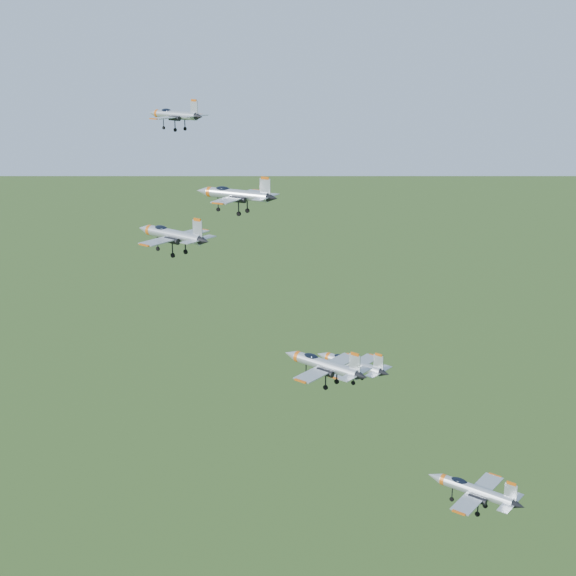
% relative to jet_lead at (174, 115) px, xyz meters
% --- Properties ---
extents(jet_lead, '(10.91, 9.22, 2.94)m').
position_rel_jet_lead_xyz_m(jet_lead, '(0.00, 0.00, 0.00)').
color(jet_lead, '#A7ADB3').
extents(jet_left_high, '(12.17, 10.04, 3.25)m').
position_rel_jet_lead_xyz_m(jet_left_high, '(15.34, -10.44, -8.65)').
color(jet_left_high, '#A7ADB3').
extents(jet_right_high, '(10.87, 9.18, 2.93)m').
position_rel_jet_lead_xyz_m(jet_right_high, '(16.51, -27.37, -10.17)').
color(jet_right_high, '#A7ADB3').
extents(jet_left_low, '(11.18, 9.46, 3.02)m').
position_rel_jet_lead_xyz_m(jet_left_low, '(31.42, -9.54, -29.70)').
color(jet_left_low, '#A7ADB3').
extents(jet_right_low, '(11.69, 9.91, 3.16)m').
position_rel_jet_lead_xyz_m(jet_right_low, '(32.34, -21.37, -25.15)').
color(jet_right_low, '#A7ADB3').
extents(jet_trail, '(12.34, 10.40, 3.32)m').
position_rel_jet_lead_xyz_m(jet_trail, '(49.09, -14.54, -40.99)').
color(jet_trail, '#A7ADB3').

